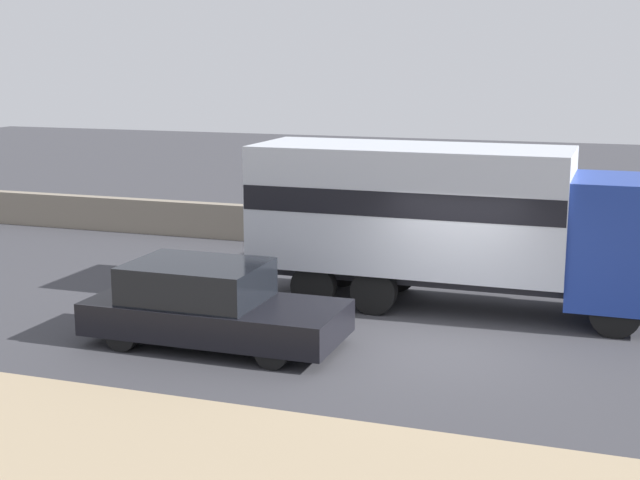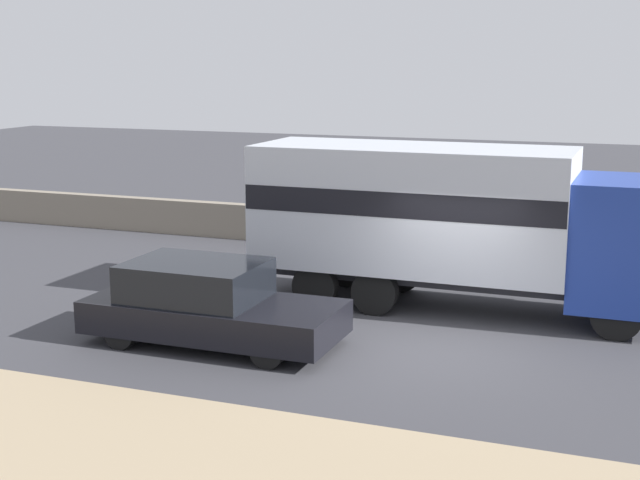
# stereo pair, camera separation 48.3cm
# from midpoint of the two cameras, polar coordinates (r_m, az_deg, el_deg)

# --- Properties ---
(ground_plane) EXTENTS (80.00, 80.00, 0.00)m
(ground_plane) POSITION_cam_midpoint_polar(r_m,az_deg,el_deg) (15.50, 6.67, -6.89)
(ground_plane) COLOR #38383D
(stone_wall_backdrop) EXTENTS (60.00, 0.35, 0.96)m
(stone_wall_backdrop) POSITION_cam_midpoint_polar(r_m,az_deg,el_deg) (22.49, 10.83, 0.05)
(stone_wall_backdrop) COLOR gray
(stone_wall_backdrop) RESTS_ON ground_plane
(box_truck) EXTENTS (8.00, 2.37, 3.20)m
(box_truck) POSITION_cam_midpoint_polar(r_m,az_deg,el_deg) (17.63, 7.23, 1.59)
(box_truck) COLOR navy
(box_truck) RESTS_ON ground_plane
(car_hatchback) EXTENTS (4.44, 1.89, 1.43)m
(car_hatchback) POSITION_cam_midpoint_polar(r_m,az_deg,el_deg) (15.58, -7.96, -4.15)
(car_hatchback) COLOR black
(car_hatchback) RESTS_ON ground_plane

